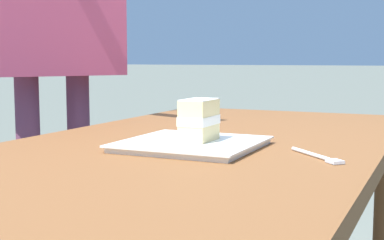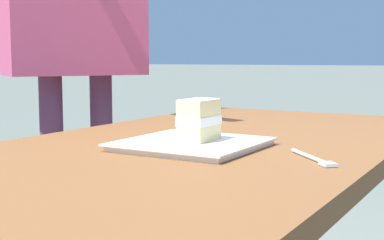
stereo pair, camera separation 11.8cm
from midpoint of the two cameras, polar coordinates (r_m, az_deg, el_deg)
patio_table at (r=1.32m, az=-1.33°, el=-6.14°), size 1.59×0.83×0.72m
dessert_plate at (r=1.18m, az=-2.85°, el=-2.57°), size 0.29×0.29×0.02m
cake_slice at (r=1.18m, az=-2.14°, el=-0.01°), size 0.10×0.07×0.09m
dessert_fork at (r=1.08m, az=10.05°, el=-3.79°), size 0.13×0.13×0.01m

